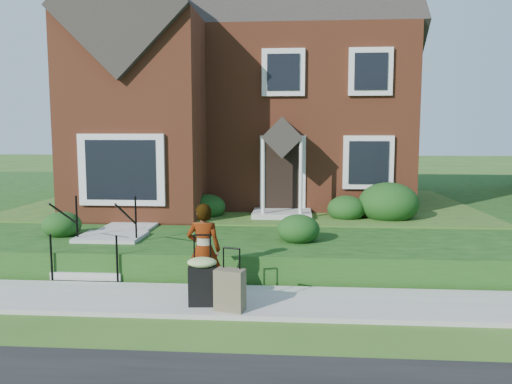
# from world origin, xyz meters

# --- Properties ---
(ground) EXTENTS (120.00, 120.00, 0.00)m
(ground) POSITION_xyz_m (0.00, 0.00, 0.00)
(ground) COLOR #2D5119
(ground) RESTS_ON ground
(sidewalk) EXTENTS (60.00, 1.60, 0.08)m
(sidewalk) POSITION_xyz_m (0.00, 0.00, 0.04)
(sidewalk) COLOR #9E9B93
(sidewalk) RESTS_ON ground
(terrace) EXTENTS (44.00, 20.00, 0.60)m
(terrace) POSITION_xyz_m (4.00, 10.90, 0.30)
(terrace) COLOR #143A0F
(terrace) RESTS_ON ground
(walkway) EXTENTS (1.20, 6.00, 0.06)m
(walkway) POSITION_xyz_m (-2.50, 5.00, 0.63)
(walkway) COLOR #9E9B93
(walkway) RESTS_ON terrace
(main_house) EXTENTS (10.40, 10.20, 9.40)m
(main_house) POSITION_xyz_m (-0.21, 9.61, 5.26)
(main_house) COLOR brown
(main_house) RESTS_ON terrace
(front_steps) EXTENTS (1.40, 2.02, 1.50)m
(front_steps) POSITION_xyz_m (-2.50, 1.84, 0.47)
(front_steps) COLOR #9E9B93
(front_steps) RESTS_ON ground
(foundation_shrubs) EXTENTS (10.02, 4.21, 1.12)m
(foundation_shrubs) POSITION_xyz_m (0.51, 4.87, 1.07)
(foundation_shrubs) COLOR #133710
(foundation_shrubs) RESTS_ON terrace
(woman) EXTENTS (0.60, 0.40, 1.63)m
(woman) POSITION_xyz_m (-0.05, 0.16, 0.90)
(woman) COLOR #999999
(woman) RESTS_ON sidewalk
(suitcase_black) EXTENTS (0.52, 0.44, 1.18)m
(suitcase_black) POSITION_xyz_m (0.02, -0.35, 0.54)
(suitcase_black) COLOR black
(suitcase_black) RESTS_ON sidewalk
(suitcase_olive) EXTENTS (0.52, 0.37, 1.01)m
(suitcase_olive) POSITION_xyz_m (0.50, -0.56, 0.42)
(suitcase_olive) COLOR brown
(suitcase_olive) RESTS_ON sidewalk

